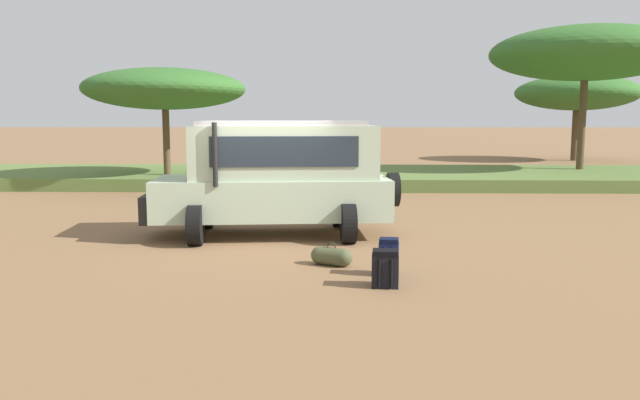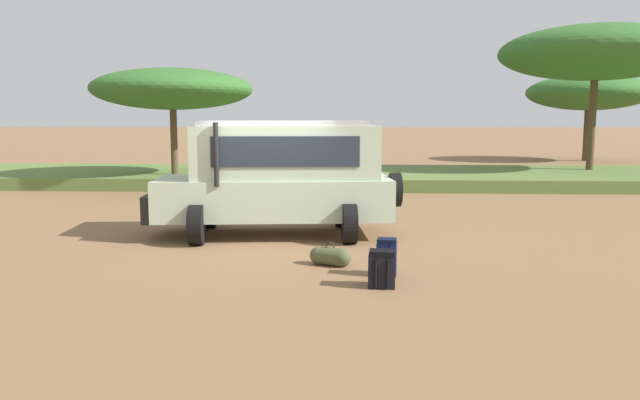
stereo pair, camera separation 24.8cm
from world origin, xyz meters
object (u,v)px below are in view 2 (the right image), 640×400
(acacia_tree_right_mid, at_px, (589,93))
(backpack_beside_front_wheel, at_px, (387,258))
(duffel_bag_low_black_case, at_px, (330,256))
(acacia_tree_left_mid, at_px, (172,89))
(backpack_cluster_center, at_px, (382,269))
(acacia_tree_centre_back, at_px, (596,53))
(safari_vehicle, at_px, (279,175))

(acacia_tree_right_mid, bearing_deg, backpack_beside_front_wheel, -115.64)
(backpack_beside_front_wheel, bearing_deg, duffel_bag_low_black_case, 145.49)
(acacia_tree_right_mid, bearing_deg, acacia_tree_left_mid, -143.92)
(backpack_cluster_center, xyz_separation_m, duffel_bag_low_black_case, (-0.81, 1.34, -0.12))
(backpack_beside_front_wheel, xyz_separation_m, acacia_tree_left_mid, (-7.04, 12.82, 3.24))
(backpack_cluster_center, xyz_separation_m, acacia_tree_centre_back, (9.16, 16.47, 4.76))
(backpack_beside_front_wheel, distance_m, acacia_tree_right_mid, 30.83)
(safari_vehicle, bearing_deg, backpack_beside_front_wheel, -58.11)
(backpack_beside_front_wheel, xyz_separation_m, backpack_cluster_center, (-0.11, -0.70, -0.02))
(acacia_tree_centre_back, bearing_deg, acacia_tree_left_mid, -169.63)
(safari_vehicle, bearing_deg, backpack_cluster_center, -64.02)
(safari_vehicle, height_order, backpack_beside_front_wheel, safari_vehicle)
(backpack_cluster_center, distance_m, acacia_tree_centre_back, 19.43)
(backpack_cluster_center, height_order, acacia_tree_right_mid, acacia_tree_right_mid)
(acacia_tree_left_mid, bearing_deg, backpack_beside_front_wheel, -61.24)
(backpack_beside_front_wheel, distance_m, duffel_bag_low_black_case, 1.13)
(acacia_tree_centre_back, bearing_deg, backpack_cluster_center, -119.08)
(duffel_bag_low_black_case, bearing_deg, acacia_tree_centre_back, 56.62)
(acacia_tree_centre_back, relative_size, acacia_tree_right_mid, 1.06)
(backpack_cluster_center, height_order, duffel_bag_low_black_case, backpack_cluster_center)
(acacia_tree_left_mid, height_order, acacia_tree_centre_back, acacia_tree_centre_back)
(backpack_cluster_center, relative_size, acacia_tree_right_mid, 0.08)
(acacia_tree_right_mid, bearing_deg, acacia_tree_centre_back, -109.55)
(duffel_bag_low_black_case, bearing_deg, safari_vehicle, 113.23)
(acacia_tree_left_mid, bearing_deg, safari_vehicle, -62.40)
(acacia_tree_right_mid, bearing_deg, safari_vehicle, -122.33)
(acacia_tree_left_mid, distance_m, acacia_tree_centre_back, 16.42)
(backpack_beside_front_wheel, height_order, acacia_tree_centre_back, acacia_tree_centre_back)
(backpack_beside_front_wheel, xyz_separation_m, duffel_bag_low_black_case, (-0.92, 0.63, -0.14))
(duffel_bag_low_black_case, relative_size, acacia_tree_right_mid, 0.10)
(duffel_bag_low_black_case, height_order, acacia_tree_left_mid, acacia_tree_left_mid)
(backpack_beside_front_wheel, height_order, duffel_bag_low_black_case, backpack_beside_front_wheel)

